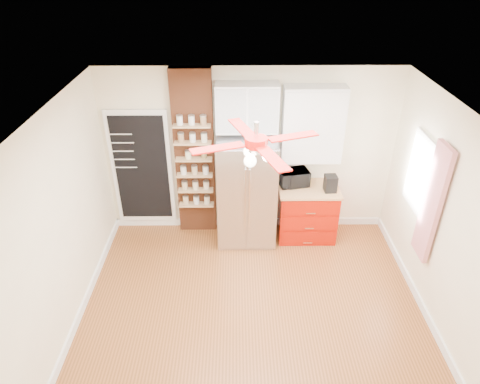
{
  "coord_description": "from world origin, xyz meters",
  "views": [
    {
      "loc": [
        -0.2,
        -4.03,
        4.24
      ],
      "look_at": [
        -0.16,
        0.9,
        1.3
      ],
      "focal_mm": 32.0,
      "sensor_mm": 36.0,
      "label": 1
    }
  ],
  "objects_px": {
    "ceiling_fan": "(256,143)",
    "toaster_oven": "(294,178)",
    "coffee_maker": "(330,183)",
    "pantry_jar_oats": "(188,155)",
    "canister_left": "(334,187)",
    "red_cabinet": "(307,212)",
    "fridge": "(247,191)"
  },
  "relations": [
    {
      "from": "red_cabinet",
      "to": "toaster_oven",
      "type": "distance_m",
      "value": 0.63
    },
    {
      "from": "ceiling_fan",
      "to": "coffee_maker",
      "type": "height_order",
      "value": "ceiling_fan"
    },
    {
      "from": "toaster_oven",
      "to": "coffee_maker",
      "type": "xyz_separation_m",
      "value": [
        0.54,
        -0.19,
        0.01
      ]
    },
    {
      "from": "toaster_oven",
      "to": "pantry_jar_oats",
      "type": "height_order",
      "value": "pantry_jar_oats"
    },
    {
      "from": "coffee_maker",
      "to": "canister_left",
      "type": "height_order",
      "value": "coffee_maker"
    },
    {
      "from": "ceiling_fan",
      "to": "fridge",
      "type": "bearing_deg",
      "value": 91.76
    },
    {
      "from": "ceiling_fan",
      "to": "toaster_oven",
      "type": "relative_size",
      "value": 3.12
    },
    {
      "from": "red_cabinet",
      "to": "toaster_oven",
      "type": "bearing_deg",
      "value": 156.75
    },
    {
      "from": "fridge",
      "to": "coffee_maker",
      "type": "relative_size",
      "value": 6.73
    },
    {
      "from": "toaster_oven",
      "to": "canister_left",
      "type": "bearing_deg",
      "value": -32.13
    },
    {
      "from": "red_cabinet",
      "to": "pantry_jar_oats",
      "type": "relative_size",
      "value": 8.09
    },
    {
      "from": "fridge",
      "to": "toaster_oven",
      "type": "distance_m",
      "value": 0.76
    },
    {
      "from": "ceiling_fan",
      "to": "pantry_jar_oats",
      "type": "distance_m",
      "value": 2.24
    },
    {
      "from": "canister_left",
      "to": "pantry_jar_oats",
      "type": "height_order",
      "value": "pantry_jar_oats"
    },
    {
      "from": "coffee_maker",
      "to": "pantry_jar_oats",
      "type": "relative_size",
      "value": 2.24
    },
    {
      "from": "coffee_maker",
      "to": "fridge",
      "type": "bearing_deg",
      "value": 174.58
    },
    {
      "from": "toaster_oven",
      "to": "coffee_maker",
      "type": "height_order",
      "value": "coffee_maker"
    },
    {
      "from": "red_cabinet",
      "to": "coffee_maker",
      "type": "xyz_separation_m",
      "value": [
        0.3,
        -0.09,
        0.58
      ]
    },
    {
      "from": "coffee_maker",
      "to": "pantry_jar_oats",
      "type": "height_order",
      "value": "pantry_jar_oats"
    },
    {
      "from": "pantry_jar_oats",
      "to": "canister_left",
      "type": "bearing_deg",
      "value": -5.17
    },
    {
      "from": "fridge",
      "to": "toaster_oven",
      "type": "relative_size",
      "value": 3.9
    },
    {
      "from": "red_cabinet",
      "to": "pantry_jar_oats",
      "type": "distance_m",
      "value": 2.1
    },
    {
      "from": "red_cabinet",
      "to": "coffee_maker",
      "type": "distance_m",
      "value": 0.66
    },
    {
      "from": "toaster_oven",
      "to": "ceiling_fan",
      "type": "bearing_deg",
      "value": -123.88
    },
    {
      "from": "pantry_jar_oats",
      "to": "coffee_maker",
      "type": "bearing_deg",
      "value": -4.87
    },
    {
      "from": "fridge",
      "to": "canister_left",
      "type": "xyz_separation_m",
      "value": [
        1.33,
        -0.06,
        0.1
      ]
    },
    {
      "from": "red_cabinet",
      "to": "coffee_maker",
      "type": "relative_size",
      "value": 3.62
    },
    {
      "from": "fridge",
      "to": "ceiling_fan",
      "type": "distance_m",
      "value": 2.25
    },
    {
      "from": "pantry_jar_oats",
      "to": "ceiling_fan",
      "type": "bearing_deg",
      "value": -62.31
    },
    {
      "from": "ceiling_fan",
      "to": "toaster_oven",
      "type": "bearing_deg",
      "value": 69.02
    },
    {
      "from": "canister_left",
      "to": "fridge",
      "type": "bearing_deg",
      "value": 177.55
    },
    {
      "from": "pantry_jar_oats",
      "to": "toaster_oven",
      "type": "bearing_deg",
      "value": 0.3
    }
  ]
}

